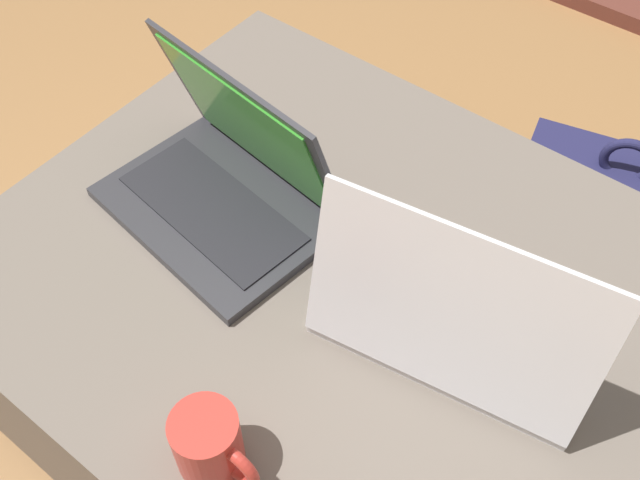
# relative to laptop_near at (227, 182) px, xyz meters

# --- Properties ---
(ground_plane) EXTENTS (14.00, 14.00, 0.00)m
(ground_plane) POSITION_rel_laptop_near_xyz_m (0.20, -0.00, -0.50)
(ground_plane) COLOR #9E7042
(ottoman) EXTENTS (0.97, 0.79, 0.45)m
(ottoman) POSITION_rel_laptop_near_xyz_m (0.20, -0.00, -0.27)
(ottoman) COLOR #3D3832
(ottoman) RESTS_ON ground_plane
(laptop_near) EXTENTS (0.35, 0.27, 0.23)m
(laptop_near) POSITION_rel_laptop_near_xyz_m (0.00, 0.00, 0.00)
(laptop_near) COLOR #333338
(laptop_near) RESTS_ON ottoman
(laptop_far) EXTENTS (0.37, 0.29, 0.25)m
(laptop_far) POSITION_rel_laptop_near_xyz_m (0.38, 0.01, 0.00)
(laptop_far) COLOR silver
(laptop_far) RESTS_ON ottoman
(backpack) EXTENTS (0.34, 0.25, 0.45)m
(backpack) POSITION_rel_laptop_near_xyz_m (0.42, 0.51, -0.32)
(backpack) COLOR #23234C
(backpack) RESTS_ON ground_plane
(coffee_mug) EXTENTS (0.11, 0.08, 0.09)m
(coffee_mug) POSITION_rel_laptop_near_xyz_m (0.25, -0.30, -0.00)
(coffee_mug) COLOR red
(coffee_mug) RESTS_ON ottoman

